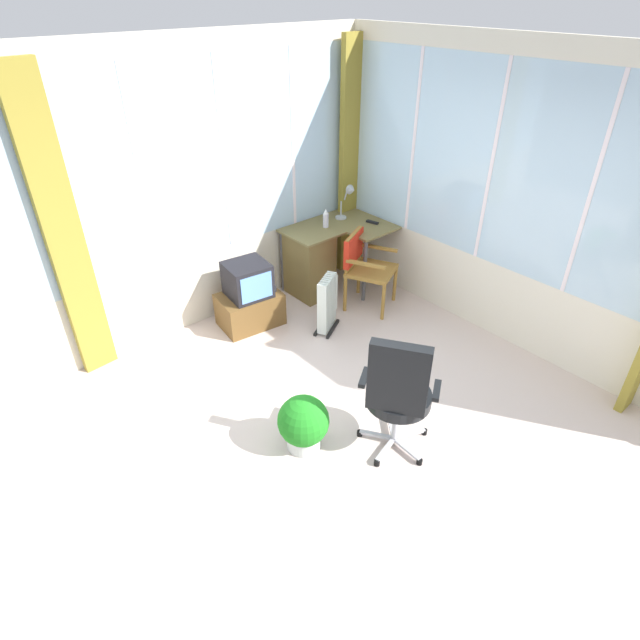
{
  "coord_description": "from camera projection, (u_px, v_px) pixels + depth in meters",
  "views": [
    {
      "loc": [
        -2.16,
        -2.1,
        3.12
      ],
      "look_at": [
        0.33,
        0.78,
        0.61
      ],
      "focal_mm": 29.0,
      "sensor_mm": 36.0,
      "label": 1
    }
  ],
  "objects": [
    {
      "name": "space_heater",
      "position": [
        328.0,
        303.0,
        5.38
      ],
      "size": [
        0.4,
        0.32,
        0.61
      ],
      "color": "silver",
      "rests_on": "ground"
    },
    {
      "name": "desk",
      "position": [
        312.0,
        260.0,
        5.96
      ],
      "size": [
        1.13,
        0.87,
        0.78
      ],
      "color": "olive",
      "rests_on": "ground"
    },
    {
      "name": "desk_lamp",
      "position": [
        349.0,
        196.0,
        5.94
      ],
      "size": [
        0.23,
        0.2,
        0.4
      ],
      "color": "#B2B7BC",
      "rests_on": "desk"
    },
    {
      "name": "curtain_corner",
      "position": [
        350.0,
        163.0,
        6.01
      ],
      "size": [
        0.31,
        0.08,
        2.68
      ],
      "primitive_type": "cube",
      "rotation": [
        0.0,
        0.0,
        0.04
      ],
      "color": "olive",
      "rests_on": "ground"
    },
    {
      "name": "ground",
      "position": [
        352.0,
        440.0,
        4.24
      ],
      "size": [
        5.3,
        5.67,
        0.06
      ],
      "primitive_type": "cube",
      "color": "beige"
    },
    {
      "name": "office_chair",
      "position": [
        398.0,
        391.0,
        3.76
      ],
      "size": [
        0.6,
        0.61,
        1.1
      ],
      "color": "#B7B7BF",
      "rests_on": "ground"
    },
    {
      "name": "wooden_armchair",
      "position": [
        362.0,
        260.0,
        5.67
      ],
      "size": [
        0.64,
        0.64,
        0.85
      ],
      "color": "olive",
      "rests_on": "ground"
    },
    {
      "name": "spray_bottle",
      "position": [
        326.0,
        218.0,
        5.8
      ],
      "size": [
        0.06,
        0.06,
        0.22
      ],
      "color": "silver",
      "rests_on": "desk"
    },
    {
      "name": "north_window_panel",
      "position": [
        186.0,
        196.0,
        4.95
      ],
      "size": [
        4.3,
        0.07,
        2.78
      ],
      "color": "silver",
      "rests_on": "ground"
    },
    {
      "name": "curtain_north_left",
      "position": [
        64.0,
        237.0,
        4.28
      ],
      "size": [
        0.31,
        0.1,
        2.68
      ],
      "primitive_type": "cube",
      "rotation": [
        0.0,
        0.0,
        0.1
      ],
      "color": "olive",
      "rests_on": "ground"
    },
    {
      "name": "tv_remote",
      "position": [
        372.0,
        222.0,
        5.95
      ],
      "size": [
        0.08,
        0.16,
        0.02
      ],
      "primitive_type": "cube",
      "rotation": [
        0.0,
        0.0,
        0.23
      ],
      "color": "black",
      "rests_on": "desk"
    },
    {
      "name": "tv_on_stand",
      "position": [
        249.0,
        298.0,
        5.44
      ],
      "size": [
        0.69,
        0.52,
        0.72
      ],
      "color": "brown",
      "rests_on": "ground"
    },
    {
      "name": "potted_plant",
      "position": [
        303.0,
        423.0,
        4.01
      ],
      "size": [
        0.41,
        0.41,
        0.48
      ],
      "color": "silver",
      "rests_on": "ground"
    },
    {
      "name": "east_window_panel",
      "position": [
        532.0,
        210.0,
        4.64
      ],
      "size": [
        0.07,
        4.67,
        2.78
      ],
      "color": "silver",
      "rests_on": "ground"
    }
  ]
}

